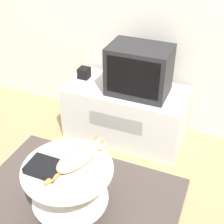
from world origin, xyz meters
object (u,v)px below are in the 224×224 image
cat (80,156)px  dvd_box (44,167)px  tv (139,70)px  speaker (84,73)px

cat → dvd_box: bearing=150.0°
tv → speaker: tv is taller
speaker → tv: bearing=-6.1°
tv → cat: bearing=-97.3°
dvd_box → speaker: bearing=102.9°
speaker → dvd_box: (0.28, -1.23, -0.14)m
speaker → cat: (0.49, -1.06, -0.10)m
cat → speaker: bearing=45.2°
speaker → dvd_box: 1.27m
tv → speaker: bearing=173.9°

